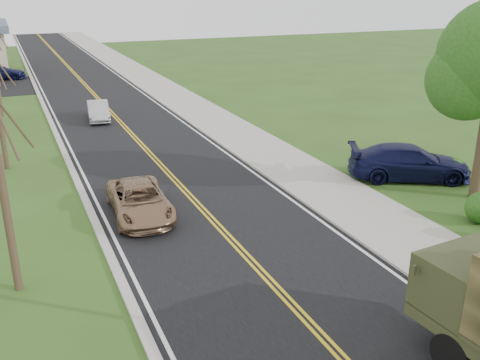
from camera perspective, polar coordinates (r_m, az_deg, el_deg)
road at (r=46.48m, az=-15.47°, el=8.98°), size 8.00×120.00×0.01m
curb_right at (r=47.23m, az=-10.45°, el=9.61°), size 0.30×120.00×0.12m
sidewalk_right at (r=47.66m, az=-8.38°, el=9.81°), size 3.20×120.00×0.10m
curb_left at (r=46.07m, az=-20.61°, el=8.38°), size 0.30×120.00×0.10m
bare_tree_a at (r=16.33m, az=-23.72°, el=-2.71°), size 1.93×2.26×6.08m
bare_tree_b at (r=27.89m, az=-24.26°, el=5.95°), size 1.83×2.14×5.73m
suv_champagne at (r=20.99m, az=-10.65°, el=-2.18°), size 2.37×4.69×1.27m
sedan_silver at (r=36.69m, az=-14.88°, el=7.14°), size 1.70×3.87×1.24m
pickup_navy at (r=25.73m, az=17.61°, el=1.81°), size 5.90×4.49×1.59m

